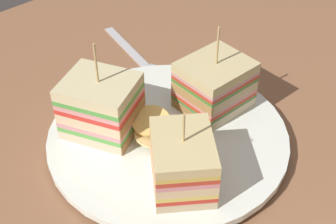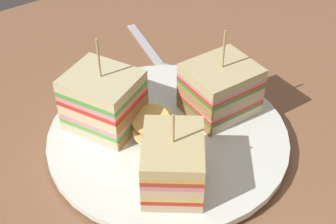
# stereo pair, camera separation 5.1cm
# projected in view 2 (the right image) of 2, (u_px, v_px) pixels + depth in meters

# --- Properties ---
(ground_plane) EXTENTS (1.10, 0.80, 0.02)m
(ground_plane) POSITION_uv_depth(u_px,v_px,m) (168.00, 149.00, 0.54)
(ground_plane) COLOR #906041
(plate) EXTENTS (0.26, 0.26, 0.01)m
(plate) POSITION_uv_depth(u_px,v_px,m) (168.00, 137.00, 0.53)
(plate) COLOR white
(plate) RESTS_ON ground_plane
(sandwich_wedge_0) EXTENTS (0.08, 0.07, 0.10)m
(sandwich_wedge_0) POSITION_uv_depth(u_px,v_px,m) (220.00, 89.00, 0.54)
(sandwich_wedge_0) COLOR beige
(sandwich_wedge_0) RESTS_ON plate
(sandwich_wedge_1) EXTENTS (0.09, 0.10, 0.11)m
(sandwich_wedge_1) POSITION_uv_depth(u_px,v_px,m) (104.00, 101.00, 0.52)
(sandwich_wedge_1) COLOR beige
(sandwich_wedge_1) RESTS_ON plate
(sandwich_wedge_2) EXTENTS (0.09, 0.09, 0.09)m
(sandwich_wedge_2) POSITION_uv_depth(u_px,v_px,m) (173.00, 163.00, 0.45)
(sandwich_wedge_2) COLOR #D0B48B
(sandwich_wedge_2) RESTS_ON plate
(chip_pile) EXTENTS (0.07, 0.07, 0.03)m
(chip_pile) POSITION_uv_depth(u_px,v_px,m) (153.00, 122.00, 0.52)
(chip_pile) COLOR #EED062
(chip_pile) RESTS_ON plate
(spoon) EXTENTS (0.05, 0.15, 0.01)m
(spoon) POSITION_uv_depth(u_px,v_px,m) (159.00, 61.00, 0.65)
(spoon) COLOR silver
(spoon) RESTS_ON ground_plane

